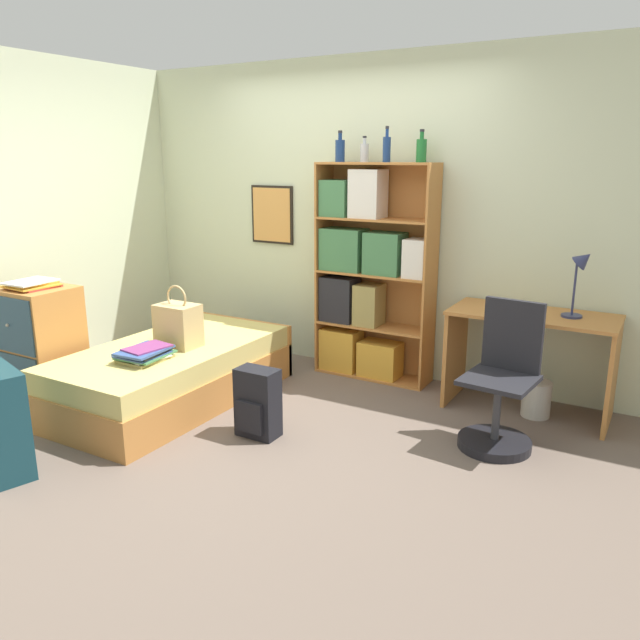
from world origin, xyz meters
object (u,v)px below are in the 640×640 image
at_px(book_stack_on_bed, 145,354).
at_px(bottle_brown, 364,152).
at_px(dresser, 39,346).
at_px(desk_lamp, 581,270).
at_px(bottle_blue, 421,150).
at_px(handbag, 178,325).
at_px(magazine_pile_on_dresser, 32,284).
at_px(bed, 174,373).
at_px(bottle_clear, 387,148).
at_px(desk, 531,344).
at_px(waste_bin, 536,399).
at_px(bookcase, 364,278).
at_px(backpack, 257,403).
at_px(desk_chair, 500,401).
at_px(bottle_green, 340,150).

relative_size(book_stack_on_bed, bottle_brown, 1.97).
height_order(dresser, desk_lamp, desk_lamp).
xyz_separation_m(book_stack_on_bed, bottle_blue, (1.34, 1.64, 1.37)).
bearing_deg(handbag, dresser, -149.42).
bearing_deg(magazine_pile_on_dresser, bed, 33.25).
bearing_deg(bottle_clear, magazine_pile_on_dresser, -138.86).
relative_size(bottle_blue, desk, 0.21).
xyz_separation_m(magazine_pile_on_dresser, bottle_blue, (2.24, 1.81, 0.94)).
distance_m(desk, desk_lamp, 0.62).
relative_size(bed, desk_lamp, 3.85).
bearing_deg(handbag, bottle_brown, 55.06).
bearing_deg(waste_bin, magazine_pile_on_dresser, -153.98).
distance_m(bookcase, desk_lamp, 1.68).
distance_m(bed, desk_lamp, 3.01).
relative_size(handbag, backpack, 0.99).
height_order(book_stack_on_bed, dresser, dresser).
xyz_separation_m(bookcase, desk_lamp, (1.66, -0.10, 0.23)).
bearing_deg(dresser, desk_chair, 17.18).
bearing_deg(desk_chair, desk_lamp, 65.12).
bearing_deg(desk, desk_chair, -93.01).
bearing_deg(desk_chair, backpack, -154.97).
bearing_deg(book_stack_on_bed, bottle_green, 67.09).
bearing_deg(magazine_pile_on_dresser, dresser, 149.59).
height_order(desk_chair, backpack, desk_chair).
bearing_deg(bookcase, bed, -128.70).
bearing_deg(backpack, bookcase, 87.27).
distance_m(bookcase, bottle_brown, 1.00).
height_order(dresser, bottle_clear, bottle_clear).
xyz_separation_m(handbag, desk, (2.31, 1.11, -0.09)).
height_order(handbag, bottle_green, bottle_green).
distance_m(handbag, bottle_green, 1.88).
bearing_deg(bed, desk_lamp, 23.19).
height_order(bottle_clear, desk_chair, bottle_clear).
xyz_separation_m(bed, bottle_green, (0.76, 1.23, 1.64)).
xyz_separation_m(book_stack_on_bed, bottle_green, (0.67, 1.58, 1.37)).
bearing_deg(bed, bottle_blue, 41.91).
distance_m(dresser, bookcase, 2.56).
bearing_deg(handbag, desk, 25.61).
bearing_deg(desk_lamp, bottle_blue, 173.34).
xyz_separation_m(bottle_clear, desk, (1.20, -0.09, -1.35)).
distance_m(handbag, bottle_brown, 1.98).
bearing_deg(desk_lamp, bookcase, 176.53).
distance_m(bottle_clear, backpack, 2.17).
distance_m(magazine_pile_on_dresser, backpack, 1.89).
xyz_separation_m(bottle_brown, bottle_clear, (0.22, -0.07, 0.03)).
xyz_separation_m(bottle_brown, desk, (1.43, -0.16, -1.33)).
xyz_separation_m(dresser, bottle_blue, (2.26, 1.80, 1.41)).
bearing_deg(dresser, desk, 27.04).
distance_m(magazine_pile_on_dresser, bottle_clear, 2.81).
bearing_deg(bottle_brown, desk_lamp, -4.74).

